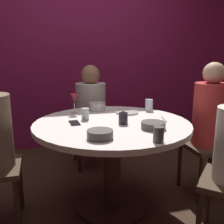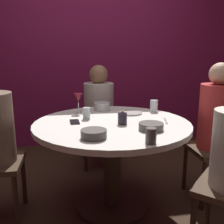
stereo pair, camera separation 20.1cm
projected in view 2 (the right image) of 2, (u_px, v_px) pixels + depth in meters
name	position (u px, v px, depth m)	size (l,w,h in m)	color
ground_plane	(112.00, 206.00, 2.19)	(8.00, 8.00, 0.00)	#382619
back_wall	(92.00, 50.00, 3.49)	(6.00, 0.10, 2.60)	maroon
dining_table	(112.00, 142.00, 2.07)	(1.22, 1.22, 0.74)	silver
seated_diner_back	(99.00, 104.00, 2.88)	(0.40, 0.40, 1.14)	#3F2D1E
seated_diner_right	(217.00, 118.00, 2.17)	(0.40, 0.40, 1.19)	#3F2D1E
candle_holder	(122.00, 119.00, 1.95)	(0.07, 0.07, 0.11)	black
wine_glass	(78.00, 99.00, 2.32)	(0.08, 0.08, 0.18)	silver
dinner_plate	(131.00, 113.00, 2.31)	(0.21, 0.21, 0.01)	#B2ADA3
cell_phone	(75.00, 122.00, 2.02)	(0.07, 0.14, 0.01)	black
bowl_serving_large	(102.00, 106.00, 2.44)	(0.15, 0.15, 0.07)	#B7B7BC
bowl_salad_center	(151.00, 126.00, 1.82)	(0.17, 0.17, 0.05)	#4C4742
bowl_small_white	(94.00, 134.00, 1.64)	(0.17, 0.17, 0.05)	#4C4742
cup_near_candle	(87.00, 113.00, 2.11)	(0.06, 0.06, 0.09)	silver
cup_by_left_diner	(154.00, 106.00, 2.38)	(0.07, 0.07, 0.11)	silver
cup_by_right_diner	(151.00, 136.00, 1.53)	(0.07, 0.07, 0.10)	#4C4742
fork_near_plate	(166.00, 121.00, 2.05)	(0.02, 0.18, 0.01)	#B7B7BC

